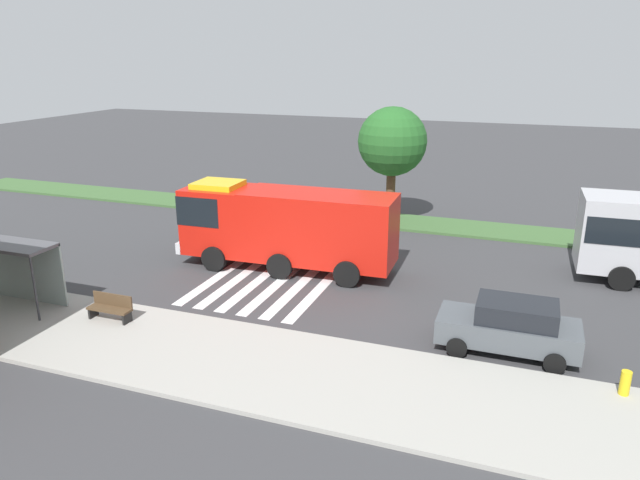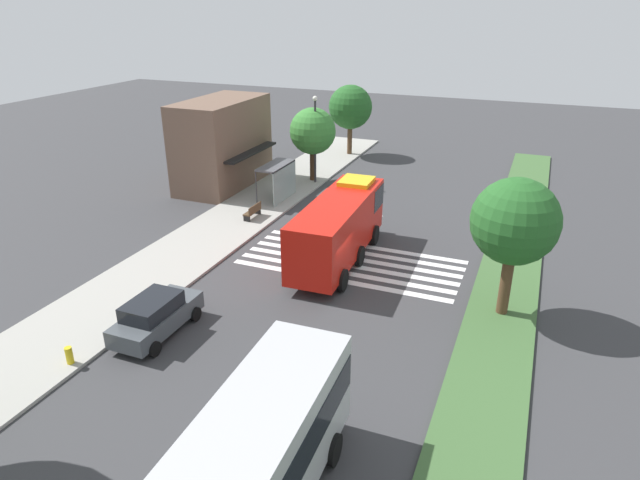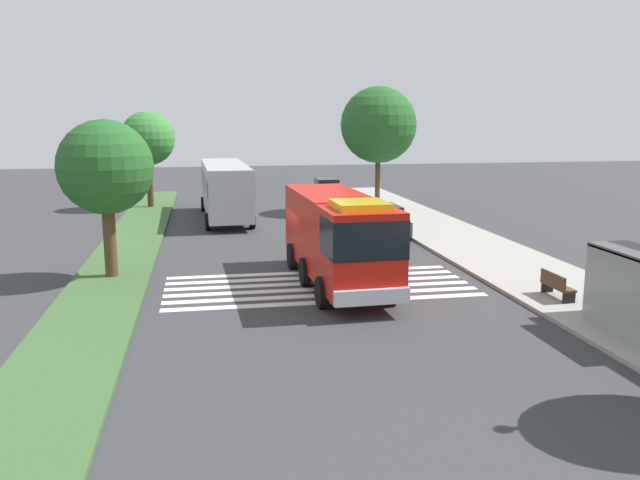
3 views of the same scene
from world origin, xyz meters
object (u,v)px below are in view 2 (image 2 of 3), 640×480
Objects in this scene: street_lamp at (315,133)px; median_tree_west at (515,222)px; bench_near_shelter at (253,211)px; parked_car_mid at (156,315)px; sidewalk_tree_east at (350,107)px; fire_hydrant at (69,355)px; fire_truck at (340,224)px; bus_stop_shelter at (280,175)px; sidewalk_tree_center at (313,132)px.

street_lamp reaches higher than median_tree_west.
bench_near_shelter is 9.20m from street_lamp.
parked_car_mid is 15.52m from median_tree_west.
fire_hydrant is (-33.95, -0.50, -3.82)m from sidewalk_tree_east.
median_tree_west is at bearing -111.09° from bench_near_shelter.
fire_truck reaches higher than bench_near_shelter.
median_tree_west is (-10.14, -15.90, 2.58)m from bus_stop_shelter.
median_tree_west is (-23.75, -15.55, 0.16)m from sidewalk_tree_east.
fire_truck is at bearing -135.89° from bus_stop_shelter.
street_lamp is 1.04× the size of median_tree_west.
sidewalk_tree_east is at bearing 0.84° from fire_hydrant.
bench_near_shelter is 9.62m from sidewalk_tree_center.
bus_stop_shelter is (7.36, 7.13, -0.14)m from fire_truck.
median_tree_west is (-15.16, -15.55, 0.56)m from sidewalk_tree_center.
fire_truck is 1.73× the size of sidewalk_tree_center.
sidewalk_tree_east reaches higher than sidewalk_tree_center.
bus_stop_shelter reaches higher than bench_near_shelter.
fire_hydrant is at bearing -179.16° from sidewalk_tree_east.
fire_hydrant is at bearing -177.60° from bus_stop_shelter.
street_lamp is at bearing 45.91° from median_tree_west.
fire_truck is at bearing -151.31° from sidewalk_tree_center.
fire_hydrant is (-24.88, -0.10, -3.46)m from street_lamp.
bus_stop_shelter is 2.19× the size of bench_near_shelter.
fire_hydrant is (-3.13, 1.70, -0.40)m from parked_car_mid.
street_lamp is 25.12m from fire_hydrant.
parked_car_mid is 0.70× the size of median_tree_west.
street_lamp is (21.75, 1.80, 3.06)m from parked_car_mid.
fire_truck reaches higher than parked_car_mid.
fire_hydrant is (-12.99, 6.28, -1.53)m from fire_truck.
bus_stop_shelter is at bearing 170.56° from street_lamp.
street_lamp reaches higher than bench_near_shelter.
median_tree_west is at bearing -134.29° from sidewalk_tree_center.
sidewalk_tree_center is at bearing 180.00° from sidewalk_tree_east.
bench_near_shelter is 18.00m from sidewalk_tree_east.
median_tree_west is at bearing -61.88° from parked_car_mid.
fire_truck is 14.51m from fire_hydrant.
bench_near_shelter is 0.29× the size of sidewalk_tree_center.
fire_hydrant is at bearing -178.87° from sidewalk_tree_center.
median_tree_west is at bearing -55.84° from fire_hydrant.
parked_car_mid is 0.67× the size of street_lamp.
fire_hydrant is at bearing -176.95° from bench_near_shelter.
sidewalk_tree_center reaches higher than bus_stop_shelter.
sidewalk_tree_center is (12.39, 6.78, 1.89)m from fire_truck.
sidewalk_tree_center reaches higher than fire_truck.
street_lamp is at bearing -140.86° from sidewalk_tree_center.
street_lamp is at bearing 0.23° from fire_hydrant.
bus_stop_shelter is at bearing 57.48° from median_tree_west.
street_lamp is 1.06× the size of sidewalk_tree_east.
sidewalk_tree_east is (13.61, -0.35, 2.42)m from bus_stop_shelter.
fire_truck is 1.48× the size of street_lamp.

